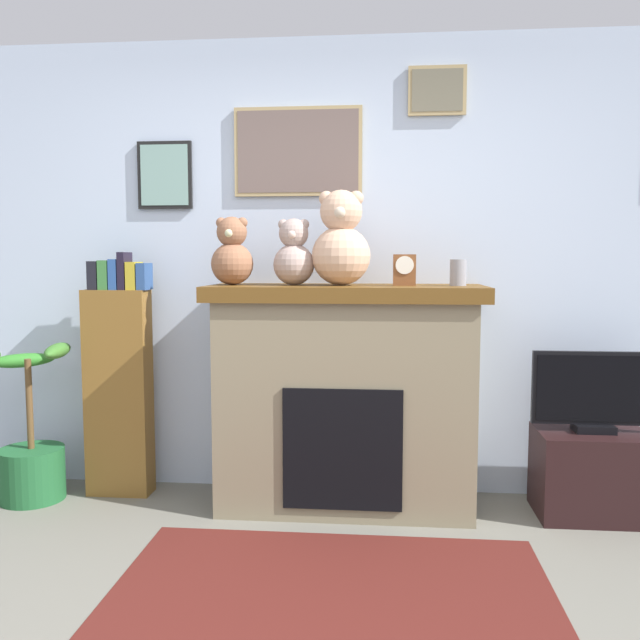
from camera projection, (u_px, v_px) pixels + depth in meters
back_wall at (319, 267)px, 3.90m from camera, size 5.20×0.15×2.60m
fireplace at (345, 396)px, 3.62m from camera, size 1.47×0.60×1.21m
bookshelf at (119, 382)px, 3.80m from camera, size 0.37×0.16×1.39m
potted_plant at (30, 451)px, 3.74m from camera, size 0.55×0.58×0.89m
tv_stand at (592, 474)px, 3.50m from camera, size 0.57×0.40×0.45m
television at (595, 393)px, 3.46m from camera, size 0.64×0.14×0.42m
area_rug at (332, 589)px, 2.73m from camera, size 1.81×1.10×0.01m
candle_jar at (458, 273)px, 3.48m from camera, size 0.09×0.09×0.14m
mantel_clock at (404, 270)px, 3.50m from camera, size 0.12×0.09×0.16m
teddy_bear_brown at (232, 254)px, 3.58m from camera, size 0.23×0.23×0.37m
teddy_bear_cream at (294, 255)px, 3.55m from camera, size 0.22×0.22×0.36m
teddy_bear_tan at (341, 243)px, 3.52m from camera, size 0.31×0.31×0.50m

